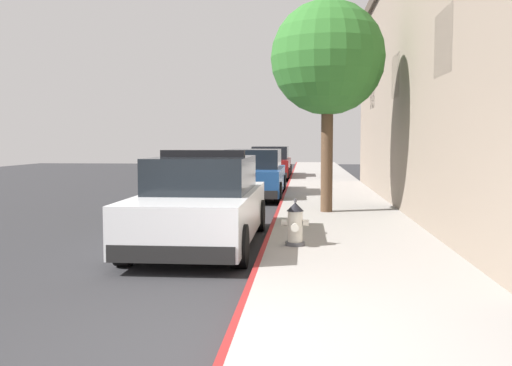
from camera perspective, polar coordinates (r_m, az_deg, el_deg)
ground_plane at (r=15.63m, az=-14.42°, el=-3.03°), size 32.42×60.00×0.20m
sidewalk_pavement at (r=14.76m, az=8.15°, el=-2.67°), size 2.90×60.00×0.15m
curb_painted_edge at (r=14.75m, az=2.35°, el=-2.64°), size 0.08×60.00×0.15m
police_cruiser at (r=10.11m, az=-5.35°, el=-2.03°), size 1.94×4.84×1.68m
parked_car_silver_ahead at (r=18.50m, az=-0.20°, el=0.83°), size 1.94×4.84×1.56m
parked_car_dark_far at (r=27.51m, az=1.46°, el=1.96°), size 1.94×4.84×1.56m
fire_hydrant at (r=9.28m, az=3.92°, el=-4.09°), size 0.44×0.40×0.76m
street_tree at (r=13.81m, az=7.16°, el=12.19°), size 2.68×2.68×4.97m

